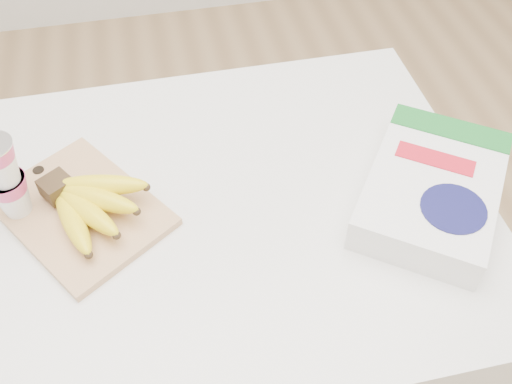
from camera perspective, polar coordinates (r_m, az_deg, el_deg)
table at (r=1.32m, az=-6.89°, el=-13.49°), size 1.10×0.73×0.83m
cutting_board at (r=1.00m, az=-17.15°, el=-1.79°), size 0.33×0.35×0.01m
bananas at (r=0.96m, az=-16.52°, el=-1.03°), size 0.19×0.19×0.06m
yogurt_stack at (r=0.97m, az=-23.87°, el=1.40°), size 0.07×0.07×0.15m
cereal_box at (r=1.00m, az=17.22°, el=0.31°), size 0.34×0.37×0.07m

